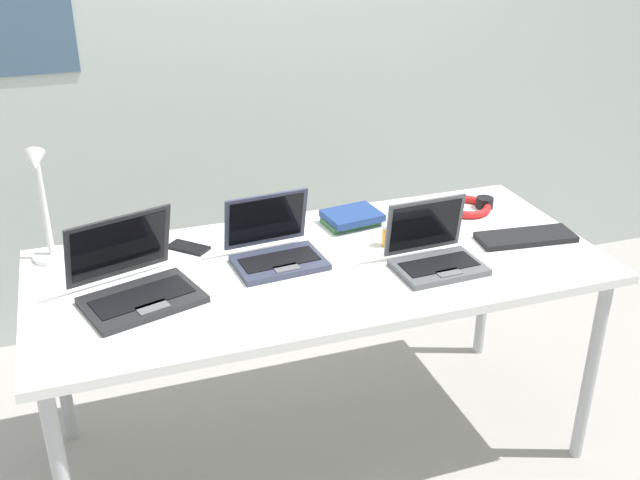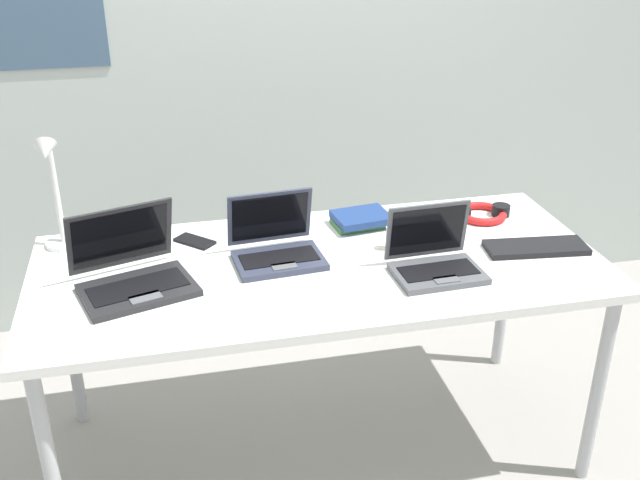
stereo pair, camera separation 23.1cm
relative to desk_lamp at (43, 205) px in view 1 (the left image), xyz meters
The scene contains 13 objects.
ground_plane 1.26m from the desk_lamp, 19.03° to the right, with size 12.00×12.00×0.00m, color gray.
wall_back 1.20m from the desk_lamp, 45.90° to the left, with size 6.00×0.13×2.60m.
desk 0.88m from the desk_lamp, 19.03° to the right, with size 1.80×0.80×0.74m.
desk_lamp is the anchor object (origin of this frame).
laptop_back_left 0.72m from the desk_lamp, 17.94° to the right, with size 0.29×0.26×0.21m.
laptop_near_lamp 1.21m from the desk_lamp, 20.08° to the right, with size 0.28×0.22×0.20m.
laptop_near_mouse 0.41m from the desk_lamp, 53.54° to the right, with size 0.39×0.37×0.23m.
external_keyboard 1.56m from the desk_lamp, 12.87° to the right, with size 0.33×0.12×0.02m, color black.
computer_mouse 1.26m from the desk_lamp, ahead, with size 0.06×0.10×0.03m, color black.
cell_phone 0.47m from the desk_lamp, ahead, with size 0.06×0.14×0.01m, color black.
headphones 1.46m from the desk_lamp, ahead, with size 0.21×0.18×0.04m.
pill_bottle 1.09m from the desk_lamp, 12.45° to the right, with size 0.04×0.04×0.08m.
book_stack 1.02m from the desk_lamp, ahead, with size 0.21×0.17×0.05m.
Camera 1 is at (-0.68, -1.97, 1.83)m, focal length 41.65 mm.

